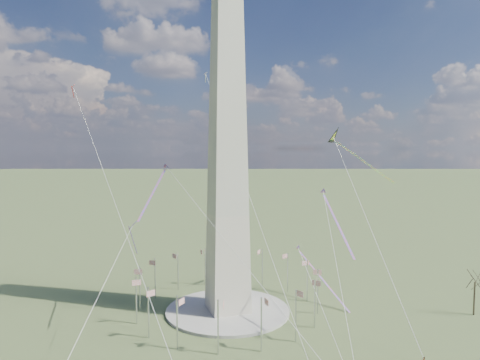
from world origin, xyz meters
name	(u,v)px	position (x,y,z in m)	size (l,w,h in m)	color
ground	(228,312)	(0.00, 0.00, 0.00)	(2000.00, 2000.00, 0.00)	#3B5028
plaza	(228,310)	(0.00, 0.00, 0.40)	(36.00, 36.00, 0.80)	#9E9B90
washington_monument	(227,147)	(0.00, 0.00, 47.95)	(15.56, 15.56, 100.00)	beige
flagpole_ring	(228,287)	(0.00, 0.00, 7.27)	(54.40, 54.40, 13.00)	silver
tree_near	(475,280)	(65.90, -25.55, 10.30)	(8.25, 8.25, 14.44)	#453B2A
kite_delta_black	(337,140)	(37.23, 2.40, 50.36)	(17.89, 19.07, 17.57)	black
kite_diamond_purple	(133,229)	(-25.98, 7.39, 24.78)	(2.62, 3.36, 9.79)	navy
kite_streamer_left	(333,213)	(23.46, -18.36, 30.52)	(5.04, 21.76, 15.02)	#EA4B25
kite_streamer_mid	(157,185)	(-20.04, 0.27, 37.82)	(11.02, 17.93, 13.73)	#EA4B25
kite_streamer_right	(314,269)	(29.48, 1.81, 9.54)	(7.35, 23.12, 16.18)	#EA4B25
kite_small_red	(73,88)	(-41.94, 40.85, 68.11)	(1.30, 2.03, 4.49)	red
kite_small_white	(205,75)	(5.59, 45.39, 75.96)	(1.10, 1.69, 4.12)	silver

